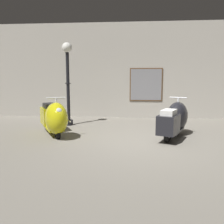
{
  "coord_description": "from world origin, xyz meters",
  "views": [
    {
      "loc": [
        -0.32,
        -5.98,
        1.64
      ],
      "look_at": [
        -0.93,
        0.87,
        0.66
      ],
      "focal_mm": 38.89,
      "sensor_mm": 36.0,
      "label": 1
    }
  ],
  "objects": [
    {
      "name": "showroom_back_wall",
      "position": [
        0.0,
        4.02,
        1.9
      ],
      "size": [
        18.0,
        0.24,
        3.8
      ],
      "color": "#ADA89E",
      "rests_on": "ground"
    },
    {
      "name": "scooter_0",
      "position": [
        -2.53,
        0.55,
        0.51
      ],
      "size": [
        1.37,
        1.85,
        1.12
      ],
      "rotation": [
        0.0,
        0.0,
        -1.05
      ],
      "color": "black",
      "rests_on": "ground"
    },
    {
      "name": "lamppost",
      "position": [
        -2.55,
        2.13,
        1.74
      ],
      "size": [
        0.34,
        0.34,
        2.8
      ],
      "color": "black",
      "rests_on": "ground"
    },
    {
      "name": "ground_plane",
      "position": [
        0.0,
        0.0,
        0.0
      ],
      "size": [
        60.0,
        60.0,
        0.0
      ],
      "primitive_type": "plane",
      "color": "slate"
    },
    {
      "name": "scooter_1",
      "position": [
        0.83,
        0.79,
        0.5
      ],
      "size": [
        1.16,
        1.83,
        1.09
      ],
      "rotation": [
        0.0,
        0.0,
        1.17
      ],
      "color": "black",
      "rests_on": "ground"
    }
  ]
}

